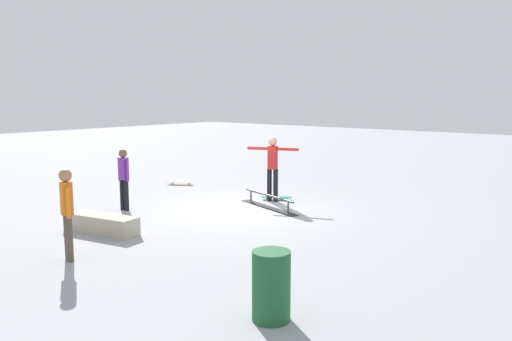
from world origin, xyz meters
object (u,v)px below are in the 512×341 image
at_px(trash_bin, 271,286).
at_px(bystander_purple_shirt, 124,176).
at_px(skate_ledge, 101,224).
at_px(bystander_orange_shirt, 67,209).
at_px(grind_rail, 269,202).
at_px(loose_skateboard_natural, 180,182).
at_px(skater_main, 273,164).
at_px(skateboard_main, 277,197).

bearing_deg(trash_bin, bystander_purple_shirt, -22.49).
relative_size(skate_ledge, bystander_orange_shirt, 1.06).
distance_m(skate_ledge, bystander_purple_shirt, 2.21).
height_order(grind_rail, loose_skateboard_natural, grind_rail).
distance_m(skater_main, skateboard_main, 0.95).
xyz_separation_m(grind_rail, loose_skateboard_natural, (4.22, -0.91, -0.07)).
distance_m(skate_ledge, skateboard_main, 5.01).
bearing_deg(skate_ledge, bystander_orange_shirt, 128.43).
bearing_deg(skateboard_main, bystander_orange_shirt, -120.84).
bearing_deg(skater_main, skateboard_main, -104.09).
bearing_deg(trash_bin, grind_rail, -52.09).
xyz_separation_m(bystander_orange_shirt, loose_skateboard_natural, (4.11, -6.34, -0.82)).
distance_m(grind_rail, skate_ledge, 4.21).
bearing_deg(skateboard_main, trash_bin, -87.53).
bearing_deg(skateboard_main, grind_rail, -98.30).
xyz_separation_m(loose_skateboard_natural, trash_bin, (-8.23, 6.06, 0.37)).
bearing_deg(trash_bin, bystander_orange_shirt, 3.81).
xyz_separation_m(grind_rail, skate_ledge, (1.22, 4.03, 0.04)).
xyz_separation_m(skateboard_main, bystander_purple_shirt, (2.15, 3.34, 0.77)).
distance_m(skateboard_main, trash_bin, 7.53).
xyz_separation_m(bystander_purple_shirt, trash_bin, (-6.59, 2.73, -0.40)).
height_order(grind_rail, trash_bin, trash_bin).
height_order(skateboard_main, bystander_orange_shirt, bystander_orange_shirt).
bearing_deg(grind_rail, skater_main, -41.50).
relative_size(grind_rail, trash_bin, 2.45).
bearing_deg(bystander_purple_shirt, skate_ledge, -54.39).
bearing_deg(bystander_purple_shirt, grind_rail, 38.50).
relative_size(skateboard_main, bystander_orange_shirt, 0.49).
bearing_deg(loose_skateboard_natural, skateboard_main, -29.61).
bearing_deg(skater_main, trash_bin, 106.27).
xyz_separation_m(skate_ledge, skater_main, (-0.81, -4.73, 0.81)).
xyz_separation_m(skater_main, trash_bin, (-4.42, 5.85, -0.55)).
distance_m(skateboard_main, bystander_purple_shirt, 4.04).
bearing_deg(bystander_purple_shirt, skater_main, 50.50).
height_order(loose_skateboard_natural, trash_bin, trash_bin).
height_order(skateboard_main, bystander_purple_shirt, bystander_purple_shirt).
distance_m(skater_main, loose_skateboard_natural, 3.93).
bearing_deg(skate_ledge, grind_rail, -106.78).
xyz_separation_m(grind_rail, skateboard_main, (0.44, -0.91, -0.07)).
relative_size(bystander_orange_shirt, trash_bin, 1.76).
xyz_separation_m(grind_rail, bystander_orange_shirt, (0.11, 5.43, 0.74)).
bearing_deg(bystander_purple_shirt, skateboard_main, 52.57).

